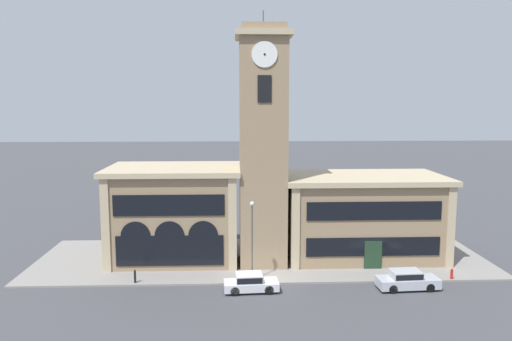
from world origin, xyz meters
name	(u,v)px	position (x,y,z in m)	size (l,w,h in m)	color
ground_plane	(266,285)	(0.00, 0.00, 0.00)	(300.00, 300.00, 0.00)	#424247
sidewalk_kerb	(262,258)	(0.00, 6.54, 0.07)	(40.82, 13.09, 0.15)	gray
clock_tower	(263,148)	(0.00, 5.13, 10.45)	(4.73, 4.73, 21.98)	#937A5B
town_hall_left_wing	(175,213)	(-7.96, 7.07, 4.31)	(11.99, 8.67, 8.57)	#937A5B
town_hall_right_wing	(362,216)	(9.36, 7.08, 3.88)	(14.79, 8.67, 7.70)	#937A5B
parked_car_near	(250,282)	(-1.31, -1.37, 0.73)	(4.24, 2.01, 1.40)	silver
parked_car_mid	(407,279)	(10.81, -1.37, 0.77)	(4.80, 2.05, 1.48)	#B2B7C1
street_lamp	(252,230)	(-1.10, 0.47, 4.33)	(0.36, 0.36, 6.49)	#4C4C51
bollard	(135,276)	(-10.40, 0.46, 0.67)	(0.18, 0.18, 1.06)	black
fire_hydrant	(452,274)	(15.07, 0.29, 0.57)	(0.22, 0.22, 0.87)	red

